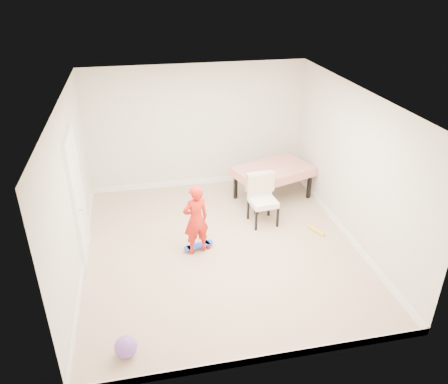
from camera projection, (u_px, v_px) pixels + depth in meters
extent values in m
plane|color=tan|center=(221.00, 247.00, 7.44)|extent=(5.00, 5.00, 0.00)
cube|color=white|center=(220.00, 98.00, 6.25)|extent=(4.50, 5.00, 0.04)
cube|color=beige|center=(197.00, 128.00, 9.00)|extent=(4.50, 0.04, 2.60)
cube|color=beige|center=(265.00, 276.00, 4.69)|extent=(4.50, 0.04, 2.60)
cube|color=beige|center=(72.00, 192.00, 6.44)|extent=(0.04, 5.00, 2.60)
cube|color=beige|center=(352.00, 167.00, 7.24)|extent=(0.04, 5.00, 2.60)
cube|color=white|center=(78.00, 199.00, 6.83)|extent=(0.11, 0.94, 2.11)
cube|color=white|center=(199.00, 181.00, 9.58)|extent=(4.50, 0.02, 0.12)
cube|color=white|center=(261.00, 359.00, 5.25)|extent=(4.50, 0.02, 0.12)
cube|color=white|center=(84.00, 260.00, 7.01)|extent=(0.02, 5.00, 0.12)
cube|color=white|center=(343.00, 230.00, 7.81)|extent=(0.02, 5.00, 0.12)
imported|color=red|center=(196.00, 221.00, 7.04)|extent=(0.50, 0.40, 1.20)
sphere|color=#8552C5|center=(126.00, 347.00, 5.31)|extent=(0.28, 0.28, 0.28)
cylinder|color=yellow|center=(316.00, 230.00, 7.86)|extent=(0.22, 0.39, 0.06)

